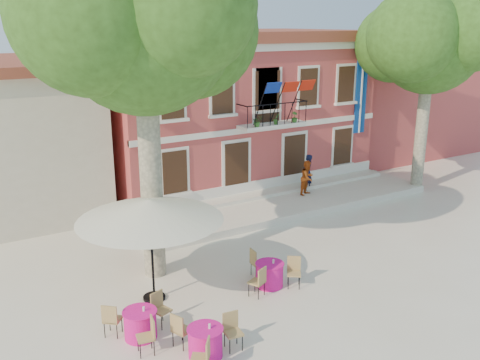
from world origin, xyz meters
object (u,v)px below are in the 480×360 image
object	(u,v)px
pedestrian_orange	(307,178)
cafe_table_0	(140,323)
patio_umbrella	(150,210)
cafe_table_1	(270,273)
cafe_table_2	(205,341)
pedestrian_navy	(307,172)
plane_tree_west	(143,24)
plane_tree_east	(430,42)

from	to	relation	value
pedestrian_orange	cafe_table_0	xyz separation A→B (m)	(-10.61, -6.56, -0.67)
patio_umbrella	pedestrian_orange	world-z (taller)	patio_umbrella
cafe_table_0	cafe_table_1	xyz separation A→B (m)	(4.47, 0.60, 0.00)
cafe_table_0	cafe_table_2	world-z (taller)	same
pedestrian_navy	plane_tree_west	bearing A→B (deg)	0.19
pedestrian_navy	pedestrian_orange	distance (m)	0.70
patio_umbrella	pedestrian_orange	xyz separation A→B (m)	(9.52, 4.83, -1.71)
cafe_table_0	cafe_table_2	size ratio (longest dim) A/B	0.99
cafe_table_1	cafe_table_2	size ratio (longest dim) A/B	1.00
pedestrian_navy	cafe_table_0	size ratio (longest dim) A/B	0.93
plane_tree_west	pedestrian_navy	bearing A→B (deg)	22.62
plane_tree_east	cafe_table_2	world-z (taller)	plane_tree_east
plane_tree_west	cafe_table_1	distance (m)	8.32
plane_tree_west	cafe_table_1	size ratio (longest dim) A/B	5.71
patio_umbrella	cafe_table_1	size ratio (longest dim) A/B	2.25
pedestrian_navy	cafe_table_2	distance (m)	13.25
plane_tree_west	plane_tree_east	size ratio (longest dim) A/B	1.12
cafe_table_0	cafe_table_1	world-z (taller)	same
plane_tree_west	patio_umbrella	xyz separation A→B (m)	(-0.68, -1.52, -5.04)
patio_umbrella	cafe_table_0	world-z (taller)	patio_umbrella
pedestrian_orange	cafe_table_1	world-z (taller)	pedestrian_orange
plane_tree_east	cafe_table_0	size ratio (longest dim) A/B	5.19
plane_tree_west	cafe_table_2	size ratio (longest dim) A/B	5.73
cafe_table_0	cafe_table_1	size ratio (longest dim) A/B	0.99
plane_tree_west	pedestrian_navy	distance (m)	12.06
patio_umbrella	pedestrian_navy	xyz separation A→B (m)	(9.95, 5.38, -1.64)
plane_tree_east	cafe_table_1	world-z (taller)	plane_tree_east
cafe_table_2	patio_umbrella	bearing A→B (deg)	89.61
pedestrian_navy	cafe_table_2	bearing A→B (deg)	18.68
plane_tree_west	cafe_table_0	size ratio (longest dim) A/B	5.79
cafe_table_1	cafe_table_2	xyz separation A→B (m)	(-3.40, -2.20, 0.00)
pedestrian_orange	cafe_table_0	world-z (taller)	pedestrian_orange
plane_tree_west	cafe_table_2	world-z (taller)	plane_tree_west
plane_tree_east	cafe_table_0	world-z (taller)	plane_tree_east
plane_tree_west	cafe_table_0	xyz separation A→B (m)	(-1.76, -3.24, -7.41)
patio_umbrella	pedestrian_orange	size ratio (longest dim) A/B	2.64
pedestrian_navy	cafe_table_2	size ratio (longest dim) A/B	0.92
pedestrian_orange	plane_tree_west	bearing A→B (deg)	179.39
patio_umbrella	pedestrian_navy	size ratio (longest dim) A/B	2.45
patio_umbrella	cafe_table_0	xyz separation A→B (m)	(-1.09, -1.72, -2.37)
plane_tree_west	cafe_table_0	bearing A→B (deg)	-118.56
pedestrian_orange	cafe_table_1	distance (m)	8.58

